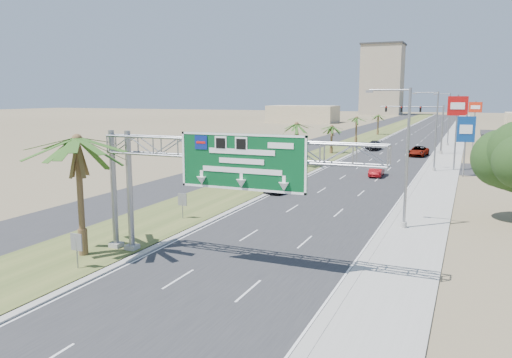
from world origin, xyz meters
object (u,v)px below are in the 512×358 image
(sign_gantry, at_px, (219,158))
(car_right_lane, at_px, (418,151))
(pole_sign_blue, at_px, (466,132))
(palm_near, at_px, (77,140))
(car_mid_lane, at_px, (377,171))
(pole_sign_red_far, at_px, (475,111))
(car_far, at_px, (374,146))
(signal_mast, at_px, (429,125))
(pole_sign_red_near, at_px, (457,111))
(car_left_lane, at_px, (281,184))

(sign_gantry, distance_m, car_right_lane, 58.76)
(sign_gantry, bearing_deg, pole_sign_blue, 72.93)
(palm_near, distance_m, car_right_lane, 61.97)
(car_right_lane, relative_size, pole_sign_blue, 0.76)
(car_mid_lane, bearing_deg, pole_sign_red_far, 71.08)
(car_right_lane, height_order, pole_sign_blue, pole_sign_blue)
(palm_near, xyz_separation_m, pole_sign_red_far, (21.14, 74.37, -0.13))
(car_far, relative_size, pole_sign_red_far, 0.60)
(signal_mast, xyz_separation_m, pole_sign_red_near, (4.60, -18.13, 2.76))
(car_left_lane, xyz_separation_m, pole_sign_red_far, (17.44, 50.76, 5.99))
(car_right_lane, height_order, pole_sign_red_far, pole_sign_red_far)
(sign_gantry, distance_m, car_mid_lane, 35.86)
(car_left_lane, height_order, pole_sign_red_near, pole_sign_red_near)
(car_right_lane, bearing_deg, car_left_lane, -99.21)
(palm_near, distance_m, car_mid_lane, 39.30)
(car_mid_lane, relative_size, car_far, 0.81)
(car_left_lane, distance_m, pole_sign_blue, 24.43)
(car_right_lane, bearing_deg, car_far, 147.30)
(pole_sign_red_far, bearing_deg, car_right_lane, -119.22)
(sign_gantry, xyz_separation_m, pole_sign_red_near, (10.83, 43.92, 1.55))
(pole_sign_red_near, bearing_deg, palm_near, -112.48)
(palm_near, bearing_deg, pole_sign_red_far, 74.13)
(pole_sign_blue, distance_m, pole_sign_red_far, 33.33)
(car_mid_lane, xyz_separation_m, car_right_lane, (2.53, 22.93, 0.08))
(sign_gantry, height_order, pole_sign_red_near, pole_sign_red_near)
(car_mid_lane, bearing_deg, car_left_lane, -120.27)
(car_far, bearing_deg, car_left_lane, -88.30)
(signal_mast, distance_m, car_left_lane, 41.95)
(car_left_lane, distance_m, car_right_lane, 37.84)
(pole_sign_red_far, bearing_deg, sign_gantry, -100.18)
(pole_sign_blue, bearing_deg, car_right_lane, 109.89)
(car_left_lane, bearing_deg, pole_sign_red_far, 77.39)
(car_mid_lane, distance_m, pole_sign_blue, 11.20)
(signal_mast, relative_size, car_right_lane, 1.85)
(car_mid_lane, height_order, pole_sign_blue, pole_sign_blue)
(car_mid_lane, bearing_deg, palm_near, -109.19)
(sign_gantry, distance_m, car_far, 64.97)
(palm_near, bearing_deg, signal_mast, 77.34)
(car_left_lane, bearing_deg, car_right_lane, 81.76)
(sign_gantry, bearing_deg, pole_sign_red_far, 79.82)
(pole_sign_red_far, bearing_deg, pole_sign_red_near, -94.36)
(palm_near, relative_size, pole_sign_red_far, 0.97)
(pole_sign_blue, bearing_deg, car_far, 120.57)
(car_right_lane, xyz_separation_m, pole_sign_blue, (6.93, -19.14, 4.57))
(palm_near, bearing_deg, sign_gantry, 13.32)
(car_left_lane, height_order, car_far, car_left_lane)
(car_right_lane, distance_m, pole_sign_red_near, 16.93)
(palm_near, height_order, car_left_lane, palm_near)
(pole_sign_red_near, relative_size, pole_sign_red_far, 1.12)
(palm_near, bearing_deg, car_right_lane, 77.61)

